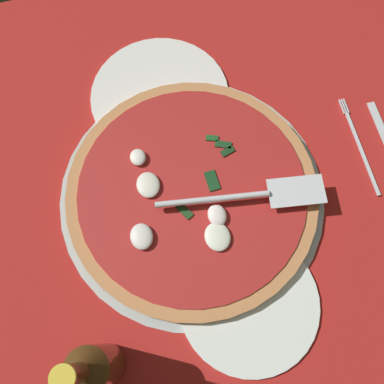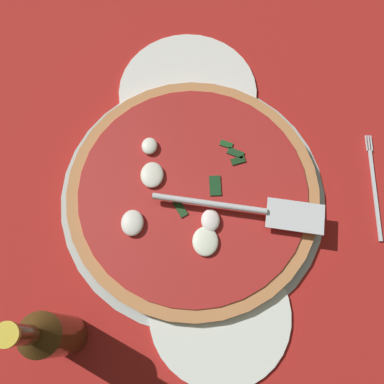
{
  "view_description": "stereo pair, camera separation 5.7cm",
  "coord_description": "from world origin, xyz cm",
  "px_view_note": "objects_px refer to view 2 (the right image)",
  "views": [
    {
      "loc": [
        20.79,
        -5.52,
        67.99
      ],
      "look_at": [
        -1.25,
        0.59,
        1.98
      ],
      "focal_mm": 39.06,
      "sensor_mm": 36.0,
      "label": 1
    },
    {
      "loc": [
        21.61,
        0.17,
        67.99
      ],
      "look_at": [
        -1.25,
        0.59,
        1.98
      ],
      "focal_mm": 39.06,
      "sensor_mm": 36.0,
      "label": 2
    }
  ],
  "objects_px": {
    "dinner_plate_left": "(188,92)",
    "beer_bottle": "(50,335)",
    "pizza": "(191,193)",
    "dinner_plate_right": "(219,314)",
    "pizza_server": "(245,209)"
  },
  "relations": [
    {
      "from": "dinner_plate_left",
      "to": "beer_bottle",
      "type": "relative_size",
      "value": 1.09
    },
    {
      "from": "dinner_plate_left",
      "to": "pizza",
      "type": "distance_m",
      "value": 0.2
    },
    {
      "from": "dinner_plate_left",
      "to": "pizza_server",
      "type": "height_order",
      "value": "pizza_server"
    },
    {
      "from": "dinner_plate_right",
      "to": "beer_bottle",
      "type": "xyz_separation_m",
      "value": [
        0.03,
        -0.23,
        0.09
      ]
    },
    {
      "from": "dinner_plate_left",
      "to": "beer_bottle",
      "type": "height_order",
      "value": "beer_bottle"
    },
    {
      "from": "pizza_server",
      "to": "beer_bottle",
      "type": "relative_size",
      "value": 1.17
    },
    {
      "from": "dinner_plate_right",
      "to": "dinner_plate_left",
      "type": "bearing_deg",
      "value": -173.86
    },
    {
      "from": "dinner_plate_right",
      "to": "pizza",
      "type": "relative_size",
      "value": 0.52
    },
    {
      "from": "pizza_server",
      "to": "beer_bottle",
      "type": "xyz_separation_m",
      "value": [
        0.18,
        -0.28,
        0.05
      ]
    },
    {
      "from": "pizza",
      "to": "dinner_plate_right",
      "type": "bearing_deg",
      "value": 11.35
    },
    {
      "from": "dinner_plate_left",
      "to": "beer_bottle",
      "type": "distance_m",
      "value": 0.47
    },
    {
      "from": "dinner_plate_left",
      "to": "dinner_plate_right",
      "type": "distance_m",
      "value": 0.4
    },
    {
      "from": "dinner_plate_right",
      "to": "pizza",
      "type": "xyz_separation_m",
      "value": [
        -0.2,
        -0.04,
        0.01
      ]
    },
    {
      "from": "pizza_server",
      "to": "beer_bottle",
      "type": "height_order",
      "value": "beer_bottle"
    },
    {
      "from": "beer_bottle",
      "to": "dinner_plate_right",
      "type": "bearing_deg",
      "value": 96.66
    }
  ]
}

